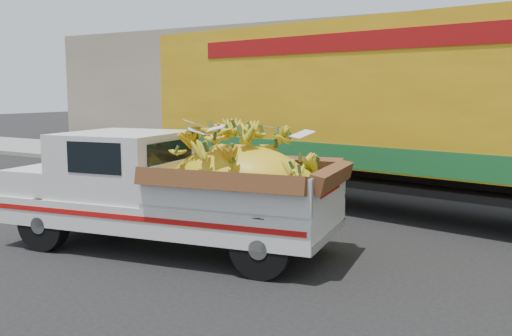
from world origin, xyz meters
The scene contains 6 objects.
ground centered at (0.00, 0.00, 0.00)m, with size 100.00×100.00×0.00m, color black.
curb centered at (0.00, 6.46, 0.07)m, with size 60.00×0.25×0.15m, color gray.
sidewalk centered at (0.00, 8.56, 0.07)m, with size 60.00×4.00×0.14m, color gray.
building_left centered at (-8.00, 14.46, 2.50)m, with size 18.00×6.00×5.00m, color gray.
pickup_truck centered at (-0.23, -0.45, 0.97)m, with size 5.38×2.71×1.80m.
semi_trailer centered at (1.62, 4.01, 2.12)m, with size 12.07×4.38×3.80m.
Camera 1 is at (5.06, -7.20, 2.45)m, focal length 40.00 mm.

